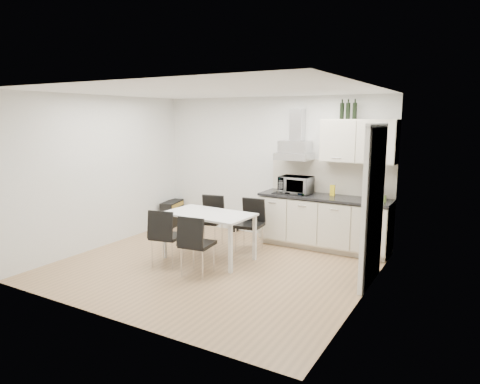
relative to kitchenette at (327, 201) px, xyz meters
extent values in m
plane|color=#A48056|center=(-1.19, -1.73, -0.83)|extent=(4.50, 4.50, 0.00)
cube|color=silver|center=(-1.19, 0.27, 0.47)|extent=(4.50, 0.10, 2.60)
cube|color=silver|center=(-1.19, -3.73, 0.47)|extent=(4.50, 0.10, 2.60)
cube|color=silver|center=(-3.44, -1.73, 0.47)|extent=(0.10, 4.00, 2.60)
cube|color=silver|center=(1.06, -1.73, 0.47)|extent=(0.10, 4.00, 2.60)
plane|color=white|center=(-1.19, -1.73, 1.77)|extent=(4.50, 4.50, 0.00)
cube|color=white|center=(1.02, -1.18, 0.22)|extent=(0.08, 1.04, 2.10)
cube|color=beige|center=(-0.04, 0.01, -0.78)|extent=(2.16, 0.52, 0.10)
cube|color=white|center=(-0.04, -0.03, -0.35)|extent=(2.20, 0.60, 0.76)
cube|color=black|center=(-0.04, -0.04, 0.07)|extent=(2.22, 0.64, 0.04)
cube|color=beige|center=(-0.04, 0.25, 0.38)|extent=(2.20, 0.02, 0.58)
cube|color=white|center=(0.46, 0.09, 1.02)|extent=(1.20, 0.35, 0.70)
cube|color=silver|center=(-0.64, 0.05, 0.82)|extent=(0.60, 0.46, 0.30)
cube|color=silver|center=(-0.64, 0.16, 1.27)|extent=(0.22, 0.20, 0.55)
imported|color=silver|center=(-0.56, -0.05, 0.27)|extent=(0.55, 0.32, 0.37)
cube|color=yellow|center=(0.06, 0.07, 0.18)|extent=(0.08, 0.04, 0.18)
cylinder|color=brown|center=(0.89, -0.08, 0.14)|extent=(0.04, 0.04, 0.11)
cylinder|color=#4C6626|center=(0.95, -0.08, 0.14)|extent=(0.04, 0.04, 0.11)
cylinder|color=black|center=(0.16, 0.09, 1.53)|extent=(0.07, 0.07, 0.32)
cylinder|color=black|center=(0.26, 0.09, 1.53)|extent=(0.07, 0.07, 0.32)
cylinder|color=black|center=(0.37, 0.09, 1.53)|extent=(0.07, 0.07, 0.32)
cube|color=white|center=(-1.43, -1.47, -0.10)|extent=(1.40, 0.84, 0.03)
cube|color=white|center=(-2.08, -1.78, -0.47)|extent=(0.05, 0.05, 0.72)
cube|color=white|center=(-0.81, -1.84, -0.47)|extent=(0.05, 0.05, 0.72)
cube|color=white|center=(-2.05, -1.10, -0.47)|extent=(0.05, 0.05, 0.72)
cube|color=white|center=(-0.78, -1.15, -0.47)|extent=(0.05, 0.05, 0.72)
cube|color=black|center=(-3.29, -0.08, -0.57)|extent=(0.39, 0.66, 0.52)
cube|color=gold|center=(-3.15, -0.08, -0.39)|extent=(0.14, 0.54, 0.08)
cube|color=black|center=(-1.95, 0.17, -0.70)|extent=(0.17, 0.16, 0.26)
camera|label=1|loc=(2.26, -6.89, 1.41)|focal=32.00mm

